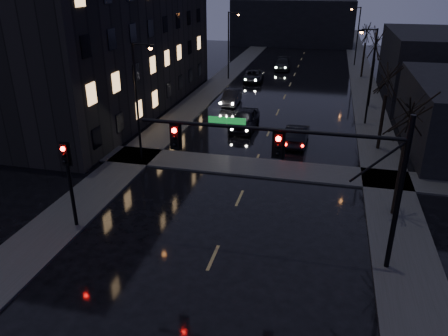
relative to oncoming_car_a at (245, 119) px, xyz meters
The scene contains 21 objects.
sidewalk_left 10.73m from the oncoming_car_a, 126.54° to the left, with size 3.00×140.00×0.12m, color #2D2D2B.
sidewalk_right 13.69m from the oncoming_car_a, 38.96° to the left, with size 3.00×140.00×0.12m, color #2D2D2B.
sidewalk_cross 8.22m from the oncoming_car_a, 74.92° to the right, with size 40.00×3.00×0.12m, color #2D2D2B.
apartment_block 15.69m from the oncoming_car_a, 165.95° to the left, with size 12.00×30.00×12.00m, color black.
commercial_right_far 28.93m from the oncoming_car_a, 48.47° to the left, with size 12.00×18.00×6.00m, color black.
far_block 51.70m from the oncoming_car_a, 90.97° to the left, with size 22.00×10.00×8.00m, color black.
signal_mast 18.84m from the oncoming_car_a, 71.05° to the right, with size 11.11×0.41×7.00m.
signal_pole_left 18.35m from the oncoming_car_a, 107.14° to the right, with size 0.35×0.41×4.53m.
tree_near 17.14m from the oncoming_car_a, 49.67° to the right, with size 3.52×3.52×8.08m.
tree_mid_a 11.90m from the oncoming_car_a, 12.86° to the right, with size 3.30×3.30×7.58m.
tree_mid_b 15.37m from the oncoming_car_a, 42.35° to the left, with size 3.74×3.74×8.59m.
tree_far 26.36m from the oncoming_car_a, 65.95° to the left, with size 3.43×3.43×7.88m.
streetlight_l_near 10.76m from the oncoming_car_a, 122.98° to the right, with size 1.53×0.28×8.00m.
streetlight_l_far 19.78m from the oncoming_car_a, 106.34° to the left, with size 1.53×0.28×8.00m.
streetlight_r_mid 11.08m from the oncoming_car_a, 20.32° to the left, with size 1.53×0.28×8.00m.
streetlight_r_far 33.29m from the oncoming_car_a, 72.91° to the left, with size 1.53×0.28×8.00m.
oncoming_car_a is the anchor object (origin of this frame).
oncoming_car_b 7.89m from the oncoming_car_a, 110.64° to the left, with size 1.47×4.21×1.39m, color black.
oncoming_car_c 18.31m from the oncoming_car_a, 97.57° to the left, with size 2.24×4.87×1.35m, color black.
oncoming_car_d 26.52m from the oncoming_car_a, 89.63° to the left, with size 2.09×5.13×1.49m, color black.
lead_car 5.25m from the oncoming_car_a, 29.93° to the right, with size 1.57×4.50×1.48m, color black.
Camera 1 is at (4.35, -8.01, 11.75)m, focal length 35.00 mm.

